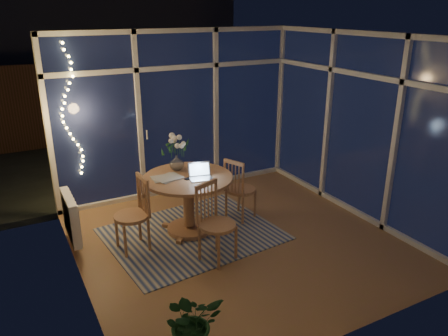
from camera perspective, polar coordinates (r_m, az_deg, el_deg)
The scene contains 25 objects.
floor at distance 5.83m, azimuth 1.96°, elevation -9.44°, with size 4.00×4.00×0.00m, color olive.
ceiling at distance 5.08m, azimuth 2.32°, elevation 16.98°, with size 4.00×4.00×0.00m, color white.
wall_back at distance 7.05m, azimuth -6.08°, elevation 7.12°, with size 4.00×0.04×2.60m, color beige.
wall_front at distance 3.83m, azimuth 17.30°, elevation -5.22°, with size 4.00×0.04×2.60m, color beige.
wall_left at distance 4.69m, azimuth -19.54°, elevation -0.76°, with size 0.04×4.00×2.60m, color beige.
wall_right at distance 6.51m, azimuth 17.61°, elevation 5.18°, with size 0.04×4.00×2.60m, color beige.
window_wall_back at distance 7.02m, azimuth -5.96°, elevation 7.06°, with size 4.00×0.10×2.60m, color silver.
window_wall_right at distance 6.49m, azimuth 17.36°, elevation 5.14°, with size 0.10×4.00×2.60m, color silver.
radiator at distance 5.87m, azimuth -19.40°, elevation -6.08°, with size 0.10×0.70×0.58m, color white.
fairy_lights at distance 6.47m, azimuth -19.49°, elevation 6.93°, with size 0.24×0.10×1.85m, color #FFD766, non-canonical shape.
garden_patio at distance 10.30m, azimuth -9.57°, elevation 3.33°, with size 12.00×6.00×0.10m, color black.
garden_fence at distance 10.40m, azimuth -13.41°, elevation 8.69°, with size 11.00×0.08×1.80m, color #3C2916.
neighbour_roof at distance 13.21m, azimuth -16.17°, elevation 16.52°, with size 7.00×3.00×2.20m, color #31323B.
garden_shrubs at distance 8.34m, azimuth -14.64°, elevation 2.58°, with size 0.90×0.90×0.90m, color black.
rug at distance 5.99m, azimuth -4.14°, elevation -8.57°, with size 2.17×1.74×0.01m, color beige.
dining_table at distance 5.89m, azimuth -4.64°, elevation -4.77°, with size 1.18×1.18×0.80m, color #AC6C4E.
chair_left at distance 5.53m, azimuth -12.03°, elevation -5.94°, with size 0.45×0.45×0.98m, color #AC6C4E.
chair_right at distance 6.22m, azimuth 2.22°, elevation -2.63°, with size 0.44×0.44×0.94m, color #AC6C4E.
chair_front at distance 5.19m, azimuth -0.84°, elevation -7.24°, with size 0.46×0.46×0.99m, color #AC6C4E.
laptop at distance 5.60m, azimuth -3.01°, elevation -0.45°, with size 0.29×0.25×0.21m, color silver, non-canonical shape.
flower_vase at distance 5.96m, azimuth -6.19°, elevation 0.73°, with size 0.20×0.20×0.21m, color silver.
bowl at distance 6.01m, azimuth -2.99°, elevation 0.14°, with size 0.15×0.15×0.04m, color white.
newspapers at distance 5.68m, azimuth -7.37°, elevation -1.36°, with size 0.34×0.26×0.02m, color silver.
phone at distance 5.67m, azimuth -4.61°, elevation -1.35°, with size 0.12×0.06×0.01m, color black.
potted_plant at distance 3.88m, azimuth -4.11°, elevation -20.05°, with size 0.54×0.47×0.76m, color #194620.
Camera 1 is at (-2.55, -4.38, 2.89)m, focal length 35.00 mm.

